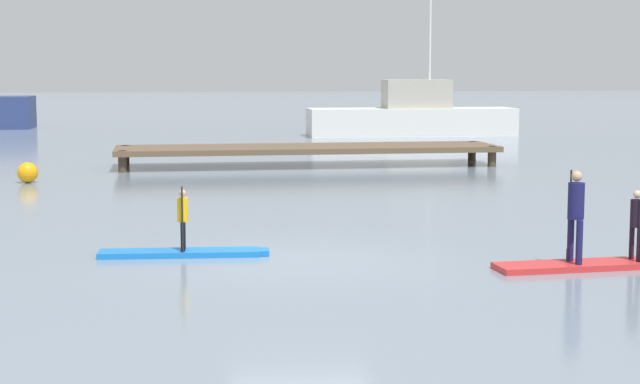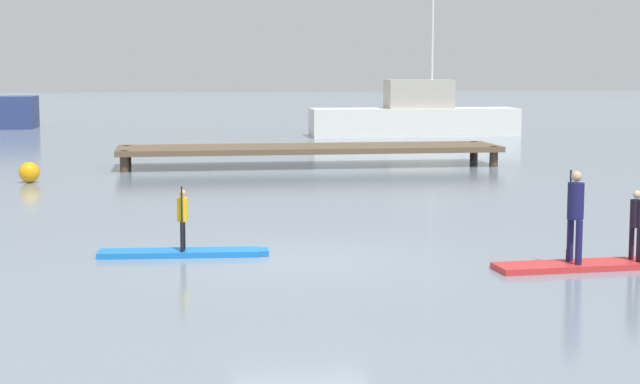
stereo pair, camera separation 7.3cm
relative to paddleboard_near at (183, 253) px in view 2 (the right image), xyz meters
The scene contains 9 objects.
ground_plane 2.13m from the paddleboard_near, 18.42° to the right, with size 240.00×240.00×0.00m, color gray.
paddleboard_near is the anchor object (origin of this frame).
paddler_child_solo 0.65m from the paddleboard_near, 112.19° to the right, with size 0.20×0.38×1.15m.
paddleboard_far 6.96m from the paddleboard_near, 17.83° to the right, with size 3.31×0.87×0.10m.
paddler_adult 6.74m from the paddleboard_near, 18.73° to the right, with size 0.28×0.49×1.52m.
paddler_child_front 7.73m from the paddleboard_near, 15.81° to the right, with size 0.22×0.41×1.21m.
fishing_boat_green_midground 32.29m from the paddleboard_near, 68.97° to the left, with size 10.01×2.52×9.44m.
floating_dock 16.54m from the paddleboard_near, 74.35° to the left, with size 12.70×2.83×0.67m.
mooring_buoy_near 12.86m from the paddleboard_near, 108.92° to the left, with size 0.59×0.59×0.59m, color orange.
Camera 2 is at (-2.28, -17.14, 3.29)m, focal length 57.33 mm.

